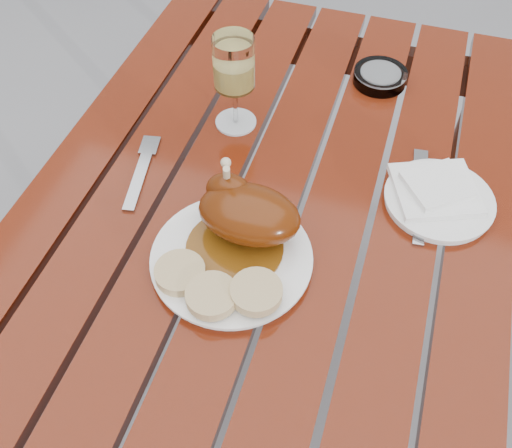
{
  "coord_description": "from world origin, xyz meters",
  "views": [
    {
      "loc": [
        0.17,
        -0.62,
        1.47
      ],
      "look_at": [
        0.01,
        -0.09,
        0.78
      ],
      "focal_mm": 40.0,
      "sensor_mm": 36.0,
      "label": 1
    }
  ],
  "objects": [
    {
      "name": "napkin",
      "position": [
        0.26,
        0.08,
        0.77
      ],
      "size": [
        0.17,
        0.17,
        0.01
      ],
      "primitive_type": "cube",
      "rotation": [
        0.0,
        0.0,
        0.4
      ],
      "color": "white",
      "rests_on": "side_plate"
    },
    {
      "name": "side_plate",
      "position": [
        0.27,
        0.07,
        0.76
      ],
      "size": [
        0.23,
        0.23,
        0.01
      ],
      "primitive_type": "cylinder",
      "rotation": [
        0.0,
        0.0,
        0.34
      ],
      "color": "white",
      "rests_on": "table"
    },
    {
      "name": "ground",
      "position": [
        0.0,
        0.0,
        0.0
      ],
      "size": [
        60.0,
        60.0,
        0.0
      ],
      "primitive_type": "plane",
      "color": "slate",
      "rests_on": "ground"
    },
    {
      "name": "bread_dumplings",
      "position": [
        -0.02,
        -0.22,
        0.78
      ],
      "size": [
        0.19,
        0.1,
        0.02
      ],
      "color": "tan",
      "rests_on": "dinner_plate"
    },
    {
      "name": "ashtray",
      "position": [
        0.12,
        0.36,
        0.76
      ],
      "size": [
        0.13,
        0.13,
        0.03
      ],
      "primitive_type": "cylinder",
      "rotation": [
        0.0,
        0.0,
        -0.21
      ],
      "color": "#B2B7BC",
      "rests_on": "table"
    },
    {
      "name": "dinner_plate",
      "position": [
        -0.01,
        -0.15,
        0.76
      ],
      "size": [
        0.28,
        0.28,
        0.02
      ],
      "primitive_type": "cylinder",
      "rotation": [
        0.0,
        0.0,
        0.14
      ],
      "color": "white",
      "rests_on": "table"
    },
    {
      "name": "roast_duck",
      "position": [
        -0.01,
        -0.1,
        0.81
      ],
      "size": [
        0.17,
        0.17,
        0.12
      ],
      "color": "#63360B",
      "rests_on": "dinner_plate"
    },
    {
      "name": "table",
      "position": [
        0.0,
        0.0,
        0.38
      ],
      "size": [
        0.8,
        1.2,
        0.75
      ],
      "primitive_type": "cube",
      "color": "maroon",
      "rests_on": "ground"
    },
    {
      "name": "wine_glass",
      "position": [
        -0.11,
        0.16,
        0.84
      ],
      "size": [
        0.08,
        0.08,
        0.18
      ],
      "primitive_type": "cylinder",
      "rotation": [
        0.0,
        0.0,
        -0.02
      ],
      "color": "#E5CE68",
      "rests_on": "table"
    },
    {
      "name": "knife",
      "position": [
        0.24,
        0.06,
        0.75
      ],
      "size": [
        0.04,
        0.19,
        0.01
      ],
      "primitive_type": "cube",
      "rotation": [
        0.0,
        0.0,
        0.11
      ],
      "color": "gray",
      "rests_on": "table"
    },
    {
      "name": "fork",
      "position": [
        -0.23,
        -0.03,
        0.75
      ],
      "size": [
        0.05,
        0.17,
        0.01
      ],
      "primitive_type": "cube",
      "rotation": [
        0.0,
        0.0,
        0.19
      ],
      "color": "gray",
      "rests_on": "table"
    }
  ]
}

